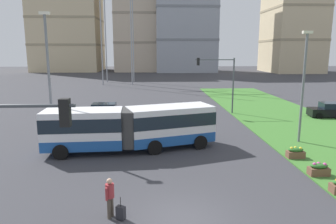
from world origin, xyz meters
TOP-DOWN VIEW (x-y plane):
  - ground_plane at (0.00, 0.00)m, footprint 260.00×260.00m
  - grass_median at (12.47, 10.00)m, footprint 10.00×70.00m
  - articulated_bus at (-2.65, 9.54)m, footprint 11.90×4.70m
  - car_silver_hatch at (-6.04, 20.15)m, footprint 4.41×2.04m
  - car_black_sedan at (17.51, 19.45)m, footprint 4.57×2.41m
  - pedestrian_crossing at (-2.93, 0.36)m, footprint 0.36×0.53m
  - rolling_suitcase at (-2.48, 0.16)m, footprint 0.43×0.37m
  - flower_planter_1 at (8.07, 4.21)m, footprint 1.10×0.56m
  - flower_planter_2 at (8.07, 7.10)m, footprint 1.10×0.56m
  - traffic_light_far_right at (6.28, 22.00)m, footprint 4.28×0.28m
  - streetlight_left at (-8.50, 10.91)m, footprint 0.70×0.28m
  - streetlight_median at (9.97, 10.71)m, footprint 0.70×0.28m
  - apartment_tower_west at (-30.00, 100.03)m, footprint 21.83×19.66m
  - apartment_tower_westcentre at (-5.86, 97.77)m, footprint 15.57×15.93m
  - apartment_tower_centre at (9.73, 94.65)m, footprint 19.52×16.67m
  - transmission_pylon at (-8.41, 56.23)m, footprint 9.00×6.24m

SIDE VIEW (x-z plane):
  - ground_plane at x=0.00m, z-range 0.00..0.00m
  - grass_median at x=12.47m, z-range 0.00..0.08m
  - rolling_suitcase at x=-2.48m, z-range -0.17..0.80m
  - flower_planter_1 at x=8.07m, z-range 0.06..0.80m
  - flower_planter_2 at x=8.07m, z-range 0.06..0.80m
  - car_silver_hatch at x=-6.04m, z-range -0.04..1.54m
  - car_black_sedan at x=17.51m, z-range -0.04..1.54m
  - pedestrian_crossing at x=-2.93m, z-range 0.13..1.87m
  - articulated_bus at x=-2.65m, z-range 0.15..3.15m
  - traffic_light_far_right at x=6.28m, z-range 1.17..7.31m
  - streetlight_median at x=9.97m, z-range 0.44..8.73m
  - streetlight_left at x=-8.50m, z-range 0.45..9.97m
  - transmission_pylon at x=-8.41m, z-range 1.42..32.29m
  - apartment_tower_centre at x=9.73m, z-range 0.02..39.69m
  - apartment_tower_west at x=-30.00m, z-range 0.02..42.32m
  - apartment_tower_westcentre at x=-5.86m, z-range 0.02..45.70m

